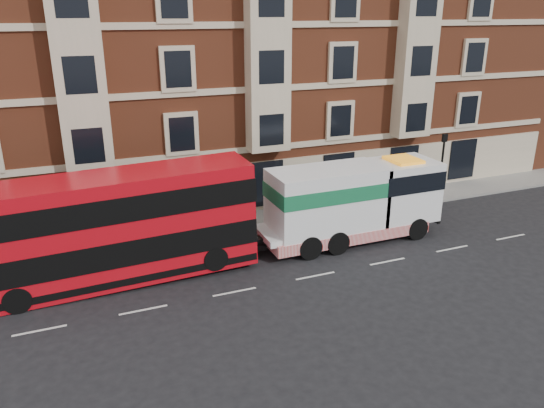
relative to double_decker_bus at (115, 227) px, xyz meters
The scene contains 8 objects.
ground 9.46m from the double_decker_bus, 19.58° to the right, with size 120.00×120.00×0.00m, color black.
sidewalk 9.99m from the double_decker_bus, 27.55° to the left, with size 90.00×3.00×0.15m, color slate.
victorian_terrace 16.72m from the double_decker_bus, 52.89° to the left, with size 45.00×12.00×20.40m.
lamp_post_west 4.06m from the double_decker_bus, 51.10° to the left, with size 0.35×0.15×4.35m.
lamp_post_east 20.79m from the double_decker_bus, ahead, with size 0.35×0.15×4.35m.
double_decker_bus is the anchor object (origin of this frame).
tow_truck 12.08m from the double_decker_bus, ahead, with size 10.01×2.96×4.17m.
pedestrian 3.83m from the double_decker_bus, 69.30° to the left, with size 0.66×0.43×1.81m, color #1B2A37.
Camera 1 is at (-10.28, -19.81, 11.75)m, focal length 35.00 mm.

